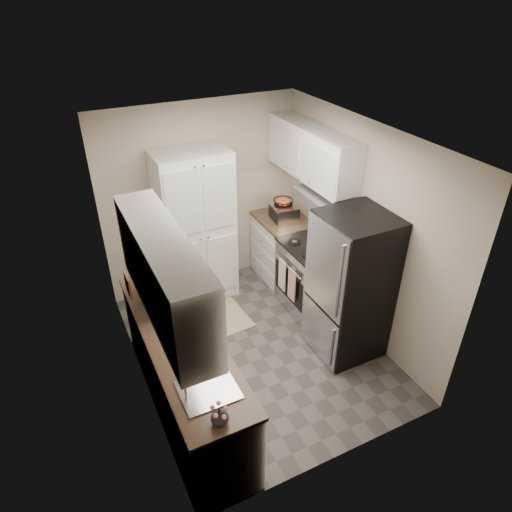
{
  "coord_description": "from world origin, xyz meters",
  "views": [
    {
      "loc": [
        -1.75,
        -3.57,
        3.75
      ],
      "look_at": [
        0.07,
        0.15,
        1.16
      ],
      "focal_mm": 32.0,
      "sensor_mm": 36.0,
      "label": 1
    }
  ],
  "objects_px": {
    "electric_range": "(312,276)",
    "microwave": "(168,284)",
    "refrigerator": "(351,286)",
    "wine_bottle": "(146,271)",
    "toaster_oven": "(283,213)",
    "pantry_cabinet": "(196,228)"
  },
  "relations": [
    {
      "from": "electric_range",
      "to": "microwave",
      "type": "distance_m",
      "value": 1.99
    },
    {
      "from": "refrigerator",
      "to": "wine_bottle",
      "type": "bearing_deg",
      "value": 153.65
    },
    {
      "from": "microwave",
      "to": "toaster_oven",
      "type": "distance_m",
      "value": 2.13
    },
    {
      "from": "electric_range",
      "to": "toaster_oven",
      "type": "xyz_separation_m",
      "value": [
        -0.0,
        0.76,
        0.55
      ]
    },
    {
      "from": "pantry_cabinet",
      "to": "refrigerator",
      "type": "bearing_deg",
      "value": -56.54
    },
    {
      "from": "toaster_oven",
      "to": "electric_range",
      "type": "bearing_deg",
      "value": -82.86
    },
    {
      "from": "pantry_cabinet",
      "to": "wine_bottle",
      "type": "relative_size",
      "value": 7.73
    },
    {
      "from": "refrigerator",
      "to": "electric_range",
      "type": "bearing_deg",
      "value": 87.52
    },
    {
      "from": "electric_range",
      "to": "toaster_oven",
      "type": "height_order",
      "value": "toaster_oven"
    },
    {
      "from": "electric_range",
      "to": "wine_bottle",
      "type": "height_order",
      "value": "wine_bottle"
    },
    {
      "from": "refrigerator",
      "to": "wine_bottle",
      "type": "distance_m",
      "value": 2.21
    },
    {
      "from": "wine_bottle",
      "to": "electric_range",
      "type": "bearing_deg",
      "value": -5.0
    },
    {
      "from": "electric_range",
      "to": "wine_bottle",
      "type": "distance_m",
      "value": 2.09
    },
    {
      "from": "wine_bottle",
      "to": "toaster_oven",
      "type": "distance_m",
      "value": 2.08
    },
    {
      "from": "microwave",
      "to": "toaster_oven",
      "type": "height_order",
      "value": "microwave"
    },
    {
      "from": "microwave",
      "to": "wine_bottle",
      "type": "bearing_deg",
      "value": 14.18
    },
    {
      "from": "electric_range",
      "to": "pantry_cabinet",
      "type": "bearing_deg",
      "value": 141.78
    },
    {
      "from": "microwave",
      "to": "pantry_cabinet",
      "type": "bearing_deg",
      "value": -33.94
    },
    {
      "from": "pantry_cabinet",
      "to": "microwave",
      "type": "distance_m",
      "value": 1.36
    },
    {
      "from": "pantry_cabinet",
      "to": "toaster_oven",
      "type": "height_order",
      "value": "pantry_cabinet"
    },
    {
      "from": "electric_range",
      "to": "toaster_oven",
      "type": "distance_m",
      "value": 0.94
    },
    {
      "from": "refrigerator",
      "to": "toaster_oven",
      "type": "bearing_deg",
      "value": 88.9
    }
  ]
}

